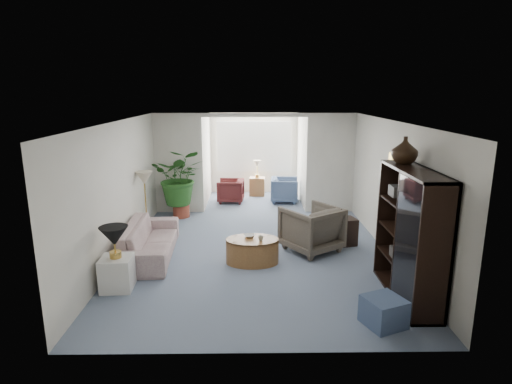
{
  "coord_description": "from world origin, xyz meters",
  "views": [
    {
      "loc": [
        -0.11,
        -7.42,
        3.03
      ],
      "look_at": [
        0.0,
        0.6,
        1.1
      ],
      "focal_mm": 29.64,
      "sensor_mm": 36.0,
      "label": 1
    }
  ],
  "objects_px": {
    "coffee_cup": "(261,239)",
    "ottoman": "(384,312)",
    "plant_pot": "(181,211)",
    "sunroom_chair_maroon": "(231,191)",
    "coffee_table": "(252,251)",
    "cabinet_urn": "(405,150)",
    "sofa": "(150,240)",
    "floor_lamp": "(144,178)",
    "table_lamp": "(114,236)",
    "coffee_bowl": "(249,236)",
    "sunroom_chair_blue": "(285,190)",
    "framed_picture": "(396,168)",
    "side_table_dark": "(344,232)",
    "entertainment_cabinet": "(410,235)",
    "end_table": "(117,273)",
    "wingback_chair": "(311,228)",
    "sunroom_table": "(257,187)"
  },
  "relations": [
    {
      "from": "coffee_table",
      "to": "cabinet_urn",
      "type": "bearing_deg",
      "value": -19.21
    },
    {
      "from": "end_table",
      "to": "ottoman",
      "type": "relative_size",
      "value": 1.1
    },
    {
      "from": "floor_lamp",
      "to": "coffee_cup",
      "type": "bearing_deg",
      "value": -34.58
    },
    {
      "from": "ottoman",
      "to": "sunroom_chair_blue",
      "type": "xyz_separation_m",
      "value": [
        -0.81,
        6.39,
        0.15
      ]
    },
    {
      "from": "framed_picture",
      "to": "sofa",
      "type": "relative_size",
      "value": 0.23
    },
    {
      "from": "side_table_dark",
      "to": "sunroom_table",
      "type": "relative_size",
      "value": 1.01
    },
    {
      "from": "table_lamp",
      "to": "coffee_table",
      "type": "relative_size",
      "value": 0.46
    },
    {
      "from": "framed_picture",
      "to": "sunroom_chair_maroon",
      "type": "distance_m",
      "value": 5.33
    },
    {
      "from": "coffee_cup",
      "to": "framed_picture",
      "type": "bearing_deg",
      "value": 6.84
    },
    {
      "from": "table_lamp",
      "to": "wingback_chair",
      "type": "xyz_separation_m",
      "value": [
        3.26,
        1.61,
        -0.43
      ]
    },
    {
      "from": "table_lamp",
      "to": "ottoman",
      "type": "height_order",
      "value": "table_lamp"
    },
    {
      "from": "ottoman",
      "to": "sofa",
      "type": "bearing_deg",
      "value": 146.02
    },
    {
      "from": "wingback_chair",
      "to": "framed_picture",
      "type": "bearing_deg",
      "value": 128.88
    },
    {
      "from": "framed_picture",
      "to": "sofa",
      "type": "bearing_deg",
      "value": 177.99
    },
    {
      "from": "floor_lamp",
      "to": "plant_pot",
      "type": "height_order",
      "value": "floor_lamp"
    },
    {
      "from": "coffee_bowl",
      "to": "coffee_table",
      "type": "bearing_deg",
      "value": -63.43
    },
    {
      "from": "coffee_table",
      "to": "side_table_dark",
      "type": "bearing_deg",
      "value": 25.99
    },
    {
      "from": "sunroom_chair_blue",
      "to": "sunroom_table",
      "type": "bearing_deg",
      "value": 49.52
    },
    {
      "from": "framed_picture",
      "to": "side_table_dark",
      "type": "xyz_separation_m",
      "value": [
        -0.69,
        0.71,
        -1.43
      ]
    },
    {
      "from": "sofa",
      "to": "floor_lamp",
      "type": "distance_m",
      "value": 1.57
    },
    {
      "from": "table_lamp",
      "to": "entertainment_cabinet",
      "type": "relative_size",
      "value": 0.23
    },
    {
      "from": "coffee_cup",
      "to": "side_table_dark",
      "type": "distance_m",
      "value": 1.98
    },
    {
      "from": "sofa",
      "to": "entertainment_cabinet",
      "type": "bearing_deg",
      "value": -114.62
    },
    {
      "from": "plant_pot",
      "to": "cabinet_urn",
      "type": "bearing_deg",
      "value": -42.27
    },
    {
      "from": "ottoman",
      "to": "plant_pot",
      "type": "relative_size",
      "value": 1.19
    },
    {
      "from": "sunroom_chair_blue",
      "to": "sunroom_chair_maroon",
      "type": "height_order",
      "value": "sunroom_chair_blue"
    },
    {
      "from": "sofa",
      "to": "ottoman",
      "type": "relative_size",
      "value": 4.54
    },
    {
      "from": "coffee_table",
      "to": "sunroom_chair_maroon",
      "type": "height_order",
      "value": "sunroom_chair_maroon"
    },
    {
      "from": "coffee_cup",
      "to": "ottoman",
      "type": "height_order",
      "value": "coffee_cup"
    },
    {
      "from": "framed_picture",
      "to": "sunroom_chair_maroon",
      "type": "xyz_separation_m",
      "value": [
        -3.12,
        4.1,
        -1.38
      ]
    },
    {
      "from": "plant_pot",
      "to": "sunroom_chair_maroon",
      "type": "bearing_deg",
      "value": 50.97
    },
    {
      "from": "coffee_bowl",
      "to": "sunroom_chair_maroon",
      "type": "height_order",
      "value": "sunroom_chair_maroon"
    },
    {
      "from": "entertainment_cabinet",
      "to": "end_table",
      "type": "bearing_deg",
      "value": 176.15
    },
    {
      "from": "sofa",
      "to": "sunroom_chair_maroon",
      "type": "height_order",
      "value": "sunroom_chair_maroon"
    },
    {
      "from": "wingback_chair",
      "to": "side_table_dark",
      "type": "bearing_deg",
      "value": 168.56
    },
    {
      "from": "floor_lamp",
      "to": "entertainment_cabinet",
      "type": "relative_size",
      "value": 0.19
    },
    {
      "from": "table_lamp",
      "to": "ottoman",
      "type": "xyz_separation_m",
      "value": [
        3.84,
        -1.1,
        -0.68
      ]
    },
    {
      "from": "sunroom_table",
      "to": "end_table",
      "type": "bearing_deg",
      "value": -110.69
    },
    {
      "from": "end_table",
      "to": "entertainment_cabinet",
      "type": "xyz_separation_m",
      "value": [
        4.42,
        -0.3,
        0.71
      ]
    },
    {
      "from": "floor_lamp",
      "to": "wingback_chair",
      "type": "relative_size",
      "value": 0.37
    },
    {
      "from": "coffee_table",
      "to": "cabinet_urn",
      "type": "distance_m",
      "value": 3.11
    },
    {
      "from": "sunroom_chair_maroon",
      "to": "end_table",
      "type": "bearing_deg",
      "value": -11.62
    },
    {
      "from": "side_table_dark",
      "to": "sunroom_chair_maroon",
      "type": "xyz_separation_m",
      "value": [
        -2.43,
        3.39,
        0.05
      ]
    },
    {
      "from": "coffee_table",
      "to": "end_table",
      "type": "bearing_deg",
      "value": -154.51
    },
    {
      "from": "coffee_table",
      "to": "sunroom_chair_blue",
      "type": "relative_size",
      "value": 1.27
    },
    {
      "from": "entertainment_cabinet",
      "to": "wingback_chair",
      "type": "bearing_deg",
      "value": 121.45
    },
    {
      "from": "sunroom_chair_maroon",
      "to": "sunroom_chair_blue",
      "type": "bearing_deg",
      "value": 94.52
    },
    {
      "from": "ottoman",
      "to": "table_lamp",
      "type": "bearing_deg",
      "value": 163.99
    },
    {
      "from": "plant_pot",
      "to": "sunroom_chair_blue",
      "type": "distance_m",
      "value": 3.01
    },
    {
      "from": "coffee_table",
      "to": "sunroom_table",
      "type": "bearing_deg",
      "value": 88.08
    }
  ]
}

